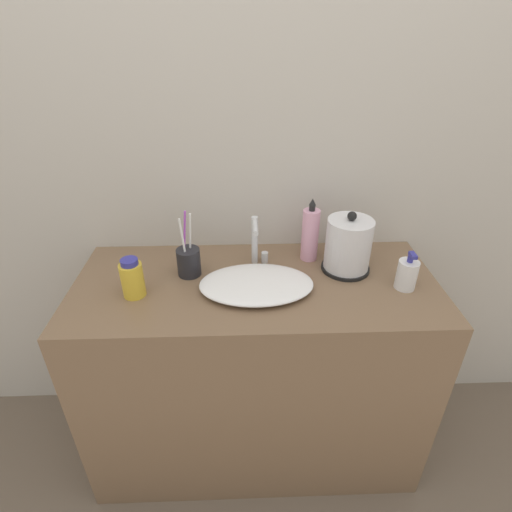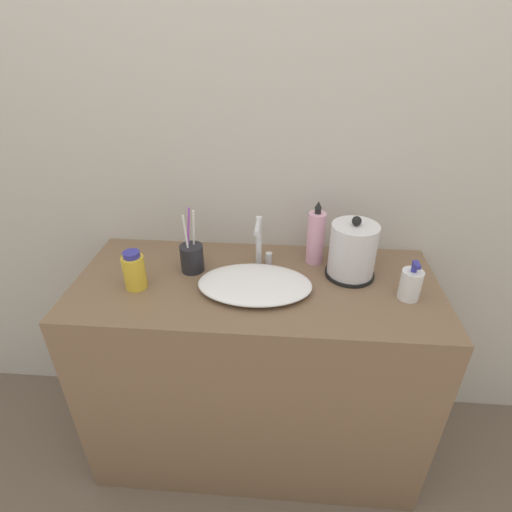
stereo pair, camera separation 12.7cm
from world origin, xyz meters
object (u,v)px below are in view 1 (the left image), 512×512
Objects in this scene: electric_kettle at (348,247)px; mouthwash_bottle at (132,279)px; lotion_bottle at (407,274)px; faucet at (257,240)px; shampoo_bottle at (310,234)px; toothbrush_cup at (189,261)px.

mouthwash_bottle is (-0.70, -0.13, -0.03)m from electric_kettle.
electric_kettle reaches higher than lotion_bottle.
electric_kettle is 0.21m from lotion_bottle.
mouthwash_bottle is at bearing -179.40° from lotion_bottle.
faucet is 0.50m from lotion_bottle.
electric_kettle is at bearing -34.18° from shampoo_bottle.
shampoo_bottle is at bearing 19.47° from mouthwash_bottle.
toothbrush_cup reaches higher than faucet.
faucet is 0.24m from toothbrush_cup.
electric_kettle is 0.71m from mouthwash_bottle.
shampoo_bottle is 0.62m from mouthwash_bottle.
shampoo_bottle is (0.19, 0.03, 0.00)m from faucet.
mouthwash_bottle is at bearing -144.32° from toothbrush_cup.
toothbrush_cup is 0.71m from lotion_bottle.
faucet is at bearing -169.67° from shampoo_bottle.
lotion_bottle is (0.17, -0.12, -0.04)m from electric_kettle.
lotion_bottle is at bearing -8.56° from toothbrush_cup.
lotion_bottle is (0.71, -0.11, -0.00)m from toothbrush_cup.
shampoo_bottle reaches higher than faucet.
toothbrush_cup is at bearing 171.44° from lotion_bottle.
electric_kettle is at bearing 144.82° from lotion_bottle.
mouthwash_bottle is at bearing -169.75° from electric_kettle.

